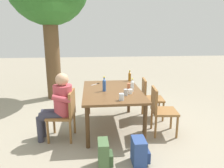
{
  "coord_description": "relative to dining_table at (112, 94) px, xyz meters",
  "views": [
    {
      "loc": [
        -3.83,
        0.39,
        1.84
      ],
      "look_at": [
        0.0,
        0.0,
        0.88
      ],
      "focal_mm": 33.48,
      "sensor_mm": 36.0,
      "label": 1
    }
  ],
  "objects": [
    {
      "name": "cup_white",
      "position": [
        -0.27,
        -0.3,
        0.12
      ],
      "size": [
        0.08,
        0.08,
        0.08
      ],
      "primitive_type": "cylinder",
      "color": "white",
      "rests_on": "dining_table"
    },
    {
      "name": "table_knife",
      "position": [
        0.49,
        0.29,
        0.09
      ],
      "size": [
        0.18,
        0.19,
        0.01
      ],
      "color": "silver",
      "rests_on": "dining_table"
    },
    {
      "name": "cup_terracotta",
      "position": [
        0.08,
        -0.35,
        0.13
      ],
      "size": [
        0.08,
        0.08,
        0.1
      ],
      "primitive_type": "cylinder",
      "color": "#BC6B47",
      "rests_on": "dining_table"
    },
    {
      "name": "cup_glass",
      "position": [
        -0.62,
        -0.09,
        0.14
      ],
      "size": [
        0.08,
        0.08,
        0.11
      ],
      "primitive_type": "cylinder",
      "color": "silver",
      "rests_on": "dining_table"
    },
    {
      "name": "cup_steel",
      "position": [
        -0.37,
        -0.2,
        0.14
      ],
      "size": [
        0.07,
        0.07,
        0.11
      ],
      "primitive_type": "cylinder",
      "color": "#B2B7BC",
      "rests_on": "dining_table"
    },
    {
      "name": "ground_plane",
      "position": [
        0.0,
        0.0,
        -0.68
      ],
      "size": [
        24.0,
        24.0,
        0.0
      ],
      "primitive_type": "plane",
      "color": "gray"
    },
    {
      "name": "bottle_clear",
      "position": [
        -0.13,
        -0.36,
        0.19
      ],
      "size": [
        0.06,
        0.06,
        0.25
      ],
      "color": "white",
      "rests_on": "dining_table"
    },
    {
      "name": "backpack_by_far_side",
      "position": [
        -1.23,
        -0.27,
        -0.49
      ],
      "size": [
        0.28,
        0.24,
        0.38
      ],
      "color": "#2D4784",
      "rests_on": "ground_plane"
    },
    {
      "name": "backpack_by_near_side",
      "position": [
        -1.26,
        0.24,
        -0.49
      ],
      "size": [
        0.28,
        0.2,
        0.39
      ],
      "color": "#47663D",
      "rests_on": "ground_plane"
    },
    {
      "name": "bottle_amber",
      "position": [
        0.75,
        -0.48,
        0.19
      ],
      "size": [
        0.06,
        0.06,
        0.24
      ],
      "color": "#996019",
      "rests_on": "dining_table"
    },
    {
      "name": "chair_near_left",
      "position": [
        -0.36,
        -0.85,
        -0.19
      ],
      "size": [
        0.48,
        0.48,
        0.87
      ],
      "color": "olive",
      "rests_on": "ground_plane"
    },
    {
      "name": "person_in_white_shirt",
      "position": [
        -0.37,
        0.96,
        -0.02
      ],
      "size": [
        0.47,
        0.61,
        1.18
      ],
      "color": "#B7424C",
      "rests_on": "ground_plane"
    },
    {
      "name": "chair_near_right",
      "position": [
        0.37,
        -0.85,
        -0.19
      ],
      "size": [
        0.48,
        0.48,
        0.87
      ],
      "color": "olive",
      "rests_on": "ground_plane"
    },
    {
      "name": "bottle_blue",
      "position": [
        -0.06,
        0.15,
        0.2
      ],
      "size": [
        0.06,
        0.06,
        0.28
      ],
      "color": "#2D56A3",
      "rests_on": "dining_table"
    },
    {
      "name": "chair_far_left",
      "position": [
        -0.37,
        0.85,
        -0.19
      ],
      "size": [
        0.48,
        0.48,
        0.87
      ],
      "color": "olive",
      "rests_on": "ground_plane"
    },
    {
      "name": "dining_table",
      "position": [
        0.0,
        0.0,
        0.0
      ],
      "size": [
        1.63,
        1.1,
        0.76
      ],
      "color": "brown",
      "rests_on": "ground_plane"
    }
  ]
}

